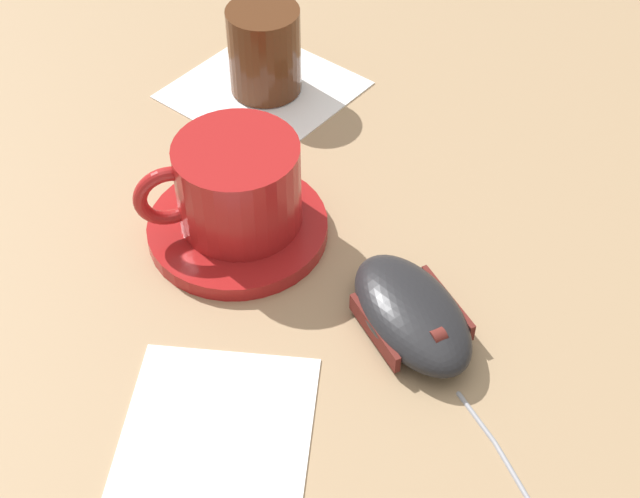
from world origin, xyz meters
name	(u,v)px	position (x,y,z in m)	size (l,w,h in m)	color
ground_plane	(277,210)	(0.00, 0.00, 0.00)	(3.00, 3.00, 0.00)	#9E7F5B
saucer	(238,228)	(-0.04, 0.01, 0.01)	(0.13, 0.13, 0.01)	maroon
coffee_cup	(235,185)	(-0.03, 0.01, 0.05)	(0.11, 0.09, 0.07)	maroon
computer_mouse	(412,313)	(-0.03, -0.14, 0.02)	(0.10, 0.13, 0.03)	black
napkin_under_glass	(263,89)	(0.11, 0.11, 0.00)	(0.14, 0.14, 0.00)	white
drinking_glass	(264,50)	(0.11, 0.10, 0.04)	(0.06, 0.06, 0.08)	#4C2814
napkin_spare	(218,427)	(-0.17, -0.10, 0.00)	(0.11, 0.11, 0.00)	white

